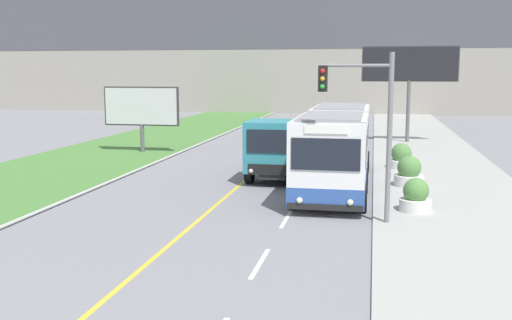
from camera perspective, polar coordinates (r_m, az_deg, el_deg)
The scene contains 10 objects.
apartment_block_background at distance 71.01m, azimuth 6.87°, elevation 12.87°, with size 80.00×8.04×20.44m.
city_bus at distance 25.00m, azimuth 7.66°, elevation 1.20°, with size 2.67×11.65×3.17m.
dump_truck at distance 26.13m, azimuth 2.22°, elevation 1.00°, with size 2.54×6.20×2.67m.
car_distant at distance 41.09m, azimuth 5.51°, elevation 2.79°, with size 1.80×4.30×1.45m.
traffic_light_mast at distance 18.66m, azimuth 10.53°, elevation 4.21°, with size 2.28×0.32×5.31m.
billboard_large at distance 40.78m, azimuth 14.43°, elevation 8.55°, with size 6.18×0.24×6.35m.
billboard_small at distance 35.61m, azimuth -10.86°, elevation 4.93°, with size 4.52×0.24×3.84m.
planter_round_near at distance 20.80m, azimuth 14.97°, elevation -3.40°, with size 1.07×1.07×1.13m.
planter_round_second at distance 25.28m, azimuth 14.37°, elevation -1.18°, with size 1.21×1.21×1.25m.
planter_round_third at distance 29.79m, azimuth 13.66°, elevation 0.25°, with size 1.22×1.22×1.21m.
Camera 1 is at (5.42, -6.33, 4.76)m, focal length 42.00 mm.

